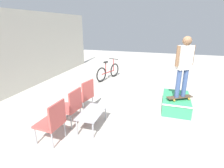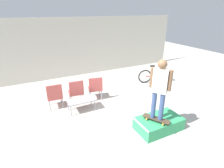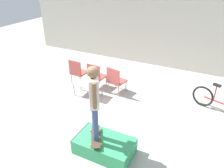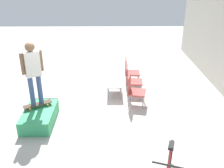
{
  "view_description": "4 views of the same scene",
  "coord_description": "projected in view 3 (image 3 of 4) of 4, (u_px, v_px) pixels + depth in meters",
  "views": [
    {
      "loc": [
        -4.47,
        -0.31,
        2.49
      ],
      "look_at": [
        0.16,
        1.14,
        0.82
      ],
      "focal_mm": 28.0,
      "sensor_mm": 36.0,
      "label": 1
    },
    {
      "loc": [
        -2.35,
        -3.98,
        3.33
      ],
      "look_at": [
        0.28,
        1.3,
        0.8
      ],
      "focal_mm": 28.0,
      "sensor_mm": 36.0,
      "label": 2
    },
    {
      "loc": [
        2.69,
        -4.07,
        3.85
      ],
      "look_at": [
        0.21,
        0.9,
        0.91
      ],
      "focal_mm": 35.0,
      "sensor_mm": 36.0,
      "label": 3
    },
    {
      "loc": [
        6.62,
        1.18,
        3.79
      ],
      "look_at": [
        0.05,
        1.24,
        0.79
      ],
      "focal_mm": 40.0,
      "sensor_mm": 36.0,
      "label": 4
    }
  ],
  "objects": [
    {
      "name": "house_wall_back",
      "position": [
        150.0,
        31.0,
        9.3
      ],
      "size": [
        12.0,
        0.06,
        3.0
      ],
      "color": "beige",
      "rests_on": "ground_plane"
    },
    {
      "name": "bicycle",
      "position": [
        220.0,
        102.0,
        6.46
      ],
      "size": [
        1.64,
        0.68,
        0.93
      ],
      "rotation": [
        0.0,
        0.0,
        -0.32
      ],
      "color": "black",
      "rests_on": "ground_plane"
    },
    {
      "name": "skate_ramp_box",
      "position": [
        104.0,
        146.0,
        5.09
      ],
      "size": [
        1.37,
        0.79,
        0.4
      ],
      "color": "#339E60",
      "rests_on": "ground_plane"
    },
    {
      "name": "coffee_table",
      "position": [
        88.0,
        86.0,
        7.32
      ],
      "size": [
        0.96,
        0.51,
        0.42
      ],
      "color": "#9E9EA3",
      "rests_on": "ground_plane"
    },
    {
      "name": "person_skater",
      "position": [
        94.0,
        98.0,
        4.5
      ],
      "size": [
        0.38,
        0.49,
        1.72
      ],
      "rotation": [
        0.0,
        0.0,
        -0.98
      ],
      "color": "#384C7A",
      "rests_on": "skateboard_on_ramp"
    },
    {
      "name": "ground_plane",
      "position": [
        91.0,
        125.0,
        6.08
      ],
      "size": [
        24.0,
        24.0,
        0.0
      ],
      "primitive_type": "plane",
      "color": "#B7B2A8"
    },
    {
      "name": "patio_chair_right",
      "position": [
        116.0,
        79.0,
        7.4
      ],
      "size": [
        0.62,
        0.62,
        0.96
      ],
      "rotation": [
        0.0,
        0.0,
        2.94
      ],
      "color": "#99999E",
      "rests_on": "ground_plane"
    },
    {
      "name": "patio_chair_left",
      "position": [
        78.0,
        71.0,
        8.01
      ],
      "size": [
        0.55,
        0.55,
        0.96
      ],
      "rotation": [
        0.0,
        0.0,
        3.09
      ],
      "color": "#99999E",
      "rests_on": "ground_plane"
    },
    {
      "name": "skateboard_on_ramp",
      "position": [
        96.0,
        136.0,
        4.98
      ],
      "size": [
        0.57,
        0.77,
        0.07
      ],
      "rotation": [
        0.0,
        0.0,
        -1.04
      ],
      "color": "#473828",
      "rests_on": "skate_ramp_box"
    },
    {
      "name": "patio_chair_center",
      "position": [
        96.0,
        75.0,
        7.7
      ],
      "size": [
        0.56,
        0.56,
        0.96
      ],
      "rotation": [
        0.0,
        0.0,
        3.06
      ],
      "color": "#99999E",
      "rests_on": "ground_plane"
    }
  ]
}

